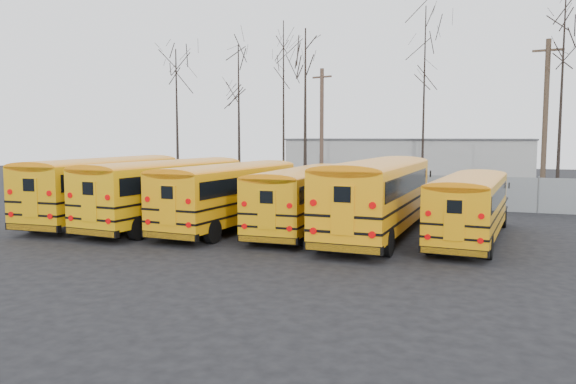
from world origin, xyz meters
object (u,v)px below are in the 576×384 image
at_px(bus_a, 107,184).
at_px(bus_e, 378,191).
at_px(bus_b, 168,187).
at_px(bus_f, 470,202).
at_px(utility_pole_left, 322,130).
at_px(bus_c, 231,190).
at_px(utility_pole_right, 545,121).
at_px(bus_d, 304,194).

height_order(bus_a, bus_e, bus_e).
xyz_separation_m(bus_b, bus_f, (13.81, 0.60, -0.24)).
relative_size(bus_f, utility_pole_left, 1.10).
relative_size(bus_c, utility_pole_right, 1.09).
height_order(utility_pole_left, utility_pole_right, utility_pole_right).
bearing_deg(bus_a, bus_d, 0.88).
xyz_separation_m(bus_c, utility_pole_left, (-0.46, 16.36, 2.93)).
xyz_separation_m(bus_d, utility_pole_left, (-3.86, 15.94, 3.02)).
bearing_deg(utility_pole_left, bus_e, -46.78).
bearing_deg(bus_a, utility_pole_right, 33.29).
relative_size(bus_a, bus_c, 1.06).
height_order(bus_f, utility_pole_right, utility_pole_right).
height_order(bus_e, utility_pole_left, utility_pole_left).
distance_m(bus_a, bus_c, 6.93).
bearing_deg(bus_b, utility_pole_right, 45.99).
bearing_deg(bus_f, utility_pole_right, 79.93).
height_order(bus_a, bus_f, bus_a).
bearing_deg(bus_c, bus_f, 6.13).
bearing_deg(bus_b, bus_e, 7.70).
distance_m(bus_e, utility_pole_left, 17.97).
height_order(bus_c, utility_pole_right, utility_pole_right).
xyz_separation_m(bus_a, utility_pole_right, (21.35, 15.00, 3.34)).
bearing_deg(bus_b, bus_a, -177.55).
height_order(bus_d, utility_pole_left, utility_pole_left).
relative_size(bus_b, utility_pole_right, 1.14).
relative_size(bus_e, utility_pole_right, 1.19).
xyz_separation_m(bus_a, bus_c, (6.92, 0.07, -0.11)).
bearing_deg(bus_d, utility_pole_left, 102.49).
xyz_separation_m(bus_b, bus_c, (3.23, 0.25, -0.07)).
distance_m(bus_b, utility_pole_left, 17.08).
bearing_deg(bus_b, bus_d, 11.05).
distance_m(bus_a, utility_pole_left, 17.87).
distance_m(bus_a, bus_e, 13.77).
height_order(bus_a, bus_c, bus_a).
height_order(bus_d, utility_pole_right, utility_pole_right).
height_order(bus_f, utility_pole_left, utility_pole_left).
bearing_deg(utility_pole_right, bus_e, -109.45).
distance_m(bus_b, utility_pole_right, 23.53).
relative_size(utility_pole_left, utility_pole_right, 0.90).
height_order(bus_c, bus_f, bus_c).
xyz_separation_m(bus_a, bus_f, (17.50, 0.42, -0.28)).
bearing_deg(bus_e, utility_pole_left, 116.48).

